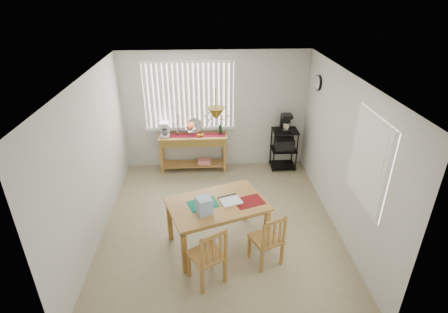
{
  "coord_description": "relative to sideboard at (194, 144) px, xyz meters",
  "views": [
    {
      "loc": [
        -0.2,
        -4.96,
        3.84
      ],
      "look_at": [
        0.1,
        0.55,
        1.05
      ],
      "focal_mm": 28.0,
      "sensor_mm": 36.0,
      "label": 1
    }
  ],
  "objects": [
    {
      "name": "ground",
      "position": [
        0.49,
        -2.02,
        -0.63
      ],
      "size": [
        4.0,
        4.5,
        0.01
      ],
      "primitive_type": "cube",
      "color": "#998D68"
    },
    {
      "name": "room_shell",
      "position": [
        0.49,
        -2.01,
        1.07
      ],
      "size": [
        4.2,
        4.7,
        2.7
      ],
      "color": "beige",
      "rests_on": "ground"
    },
    {
      "name": "sideboard",
      "position": [
        0.0,
        0.0,
        0.0
      ],
      "size": [
        1.48,
        0.42,
        0.83
      ],
      "color": "#AE7C3B",
      "rests_on": "ground"
    },
    {
      "name": "sideboard_items",
      "position": [
        -0.26,
        0.02,
        0.34
      ],
      "size": [
        1.41,
        0.35,
        0.64
      ],
      "color": "maroon",
      "rests_on": "sideboard"
    },
    {
      "name": "wire_cart",
      "position": [
        2.01,
        -0.03,
        -0.07
      ],
      "size": [
        0.54,
        0.44,
        0.93
      ],
      "color": "black",
      "rests_on": "ground"
    },
    {
      "name": "cart_items",
      "position": [
        2.01,
        -0.02,
        0.48
      ],
      "size": [
        0.22,
        0.26,
        0.38
      ],
      "color": "black",
      "rests_on": "wire_cart"
    },
    {
      "name": "dining_table",
      "position": [
        0.42,
        -2.52,
        0.07
      ],
      "size": [
        1.69,
        1.38,
        0.78
      ],
      "color": "#AE7C3B",
      "rests_on": "ground"
    },
    {
      "name": "table_items",
      "position": [
        0.33,
        -2.69,
        0.25
      ],
      "size": [
        1.23,
        0.6,
        0.25
      ],
      "color": "#167E5E",
      "rests_on": "dining_table"
    },
    {
      "name": "chair_left",
      "position": [
        0.27,
        -3.32,
        -0.16
      ],
      "size": [
        0.59,
        0.59,
        0.94
      ],
      "color": "#AE7C3B",
      "rests_on": "ground"
    },
    {
      "name": "chair_right",
      "position": [
        1.15,
        -3.0,
        -0.19
      ],
      "size": [
        0.54,
        0.54,
        0.89
      ],
      "color": "#AE7C3B",
      "rests_on": "ground"
    }
  ]
}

